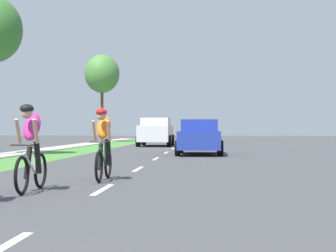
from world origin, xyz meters
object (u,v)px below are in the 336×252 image
sedan_blue (200,137)px  pickup_maroon (201,132)px  street_tree_far (102,74)px  suv_white (156,131)px  cyclist_distant (103,144)px  cyclist_trailing (31,147)px

sedan_blue → pickup_maroon: 22.62m
pickup_maroon → street_tree_far: street_tree_far is taller
pickup_maroon → suv_white: bearing=-103.1°
sedan_blue → suv_white: size_ratio=0.91×
cyclist_distant → suv_white: suv_white is taller
suv_white → street_tree_far: 12.26m
sedan_blue → pickup_maroon: size_ratio=0.84×
cyclist_distant → sedan_blue: size_ratio=0.40×
cyclist_distant → street_tree_far: size_ratio=0.24×
pickup_maroon → street_tree_far: (-8.19, -1.86, 4.80)m
cyclist_trailing → sedan_blue: (2.83, 14.02, -0.04)m
sedan_blue → suv_white: 11.24m
cyclist_trailing → pickup_maroon: 36.74m
sedan_blue → street_tree_far: 22.93m
street_tree_far → cyclist_distant: bearing=-78.7°
sedan_blue → suv_white: (-2.97, 10.84, 0.18)m
pickup_maroon → cyclist_trailing: bearing=-94.0°
street_tree_far → suv_white: bearing=-61.2°
cyclist_trailing → cyclist_distant: bearing=67.5°
cyclist_distant → sedan_blue: 12.00m
cyclist_trailing → cyclist_distant: 2.36m
sedan_blue → cyclist_distant: bearing=-99.2°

